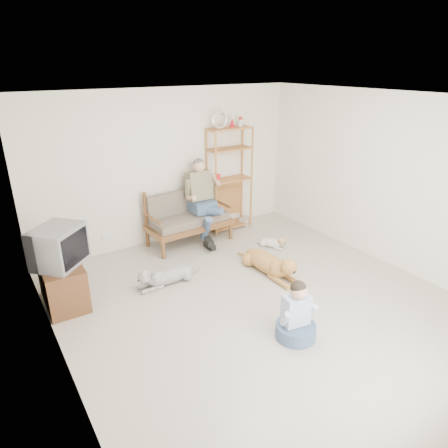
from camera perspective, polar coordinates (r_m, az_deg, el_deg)
floor at (r=5.58m, az=5.40°, el=-11.48°), size 5.50×5.50×0.00m
ceiling at (r=4.66m, az=6.63°, el=17.35°), size 5.50×5.50×0.00m
wall_back at (r=7.20m, az=-7.98°, el=8.05°), size 5.00×0.00×5.00m
wall_left at (r=4.01m, az=-23.31°, el=-5.37°), size 0.00×5.50×5.50m
wall_right at (r=6.76m, az=22.82°, el=5.58°), size 0.00×5.50×5.50m
loveseat at (r=7.24m, az=-5.24°, el=1.07°), size 1.53×0.76×0.95m
man at (r=7.11m, az=-2.79°, el=2.55°), size 0.58×0.82×1.33m
etagere at (r=7.68m, az=0.78°, el=6.54°), size 0.88×0.38×2.29m
book_stack at (r=8.13m, az=3.12°, el=0.45°), size 0.28×0.24×0.15m
tv_stand at (r=5.88m, az=-22.12°, el=-7.87°), size 0.52×0.91×0.60m
crt_tv at (r=5.60m, az=-22.54°, el=-2.96°), size 0.81×0.80×0.53m
wall_outlet at (r=7.11m, az=-16.57°, el=-1.82°), size 0.12×0.02×0.08m
golden_retriever at (r=6.27m, az=6.66°, el=-5.68°), size 0.35×1.38×0.42m
shaggy_dog at (r=6.03m, az=-8.45°, el=-7.39°), size 1.10×0.29×0.33m
terrier at (r=7.17m, az=7.16°, el=-2.62°), size 0.35×0.56×0.23m
child at (r=4.92m, az=10.27°, el=-12.99°), size 0.48×0.48×0.76m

